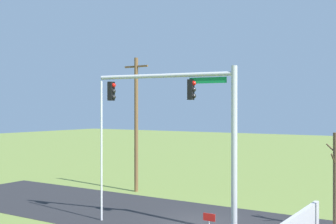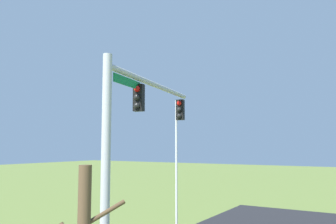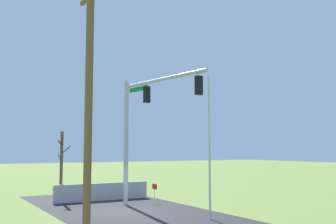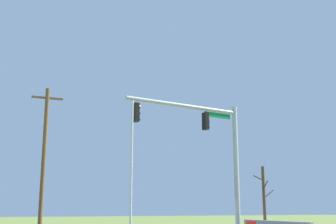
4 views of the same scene
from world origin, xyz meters
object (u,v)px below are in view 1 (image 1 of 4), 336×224
(signal_mast, at_px, (198,117))
(open_sign, at_px, (209,221))
(utility_pole, at_px, (136,122))
(bare_tree, at_px, (335,180))
(flagpole, at_px, (101,151))

(signal_mast, xyz_separation_m, open_sign, (1.40, -1.53, -4.35))
(utility_pole, xyz_separation_m, open_sign, (9.57, -7.64, -3.84))
(signal_mast, xyz_separation_m, bare_tree, (5.47, 3.22, -2.93))
(utility_pole, bearing_deg, open_sign, -38.59)
(signal_mast, bearing_deg, utility_pole, 143.23)
(signal_mast, distance_m, open_sign, 4.82)
(signal_mast, bearing_deg, flagpole, -166.50)
(utility_pole, bearing_deg, flagpole, -65.75)
(bare_tree, bearing_deg, flagpole, -157.01)
(utility_pole, distance_m, open_sign, 12.84)
(utility_pole, relative_size, open_sign, 7.51)
(open_sign, bearing_deg, signal_mast, 132.43)
(flagpole, relative_size, open_sign, 5.78)
(signal_mast, relative_size, flagpole, 1.08)
(signal_mast, distance_m, utility_pole, 10.22)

